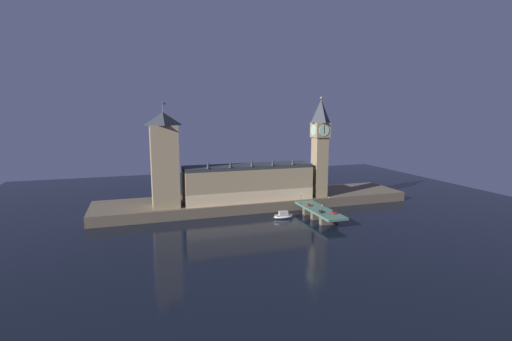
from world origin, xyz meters
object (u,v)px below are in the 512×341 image
Objects in this scene: victoria_tower at (165,160)px; car_northbound_trail at (321,211)px; street_lamp_mid at (329,201)px; pedestrian_near_rail at (319,212)px; street_lamp_near at (322,209)px; car_southbound_lead at (334,212)px; pedestrian_mid_walk at (325,205)px; clock_tower at (320,145)px; car_northbound_lead at (309,205)px; street_lamp_far at (301,197)px; boat_upstream at (283,216)px.

victoria_tower is 15.35× the size of car_northbound_trail.
pedestrian_near_rail is at bearing -139.84° from street_lamp_mid.
pedestrian_near_rail is 0.25× the size of street_lamp_near.
victoria_tower is 105.65m from street_lamp_mid.
car_southbound_lead is (93.19, -46.79, -29.43)m from victoria_tower.
car_southbound_lead is 2.24× the size of pedestrian_mid_walk.
clock_tower is at bearing 62.70° from pedestrian_near_rail.
street_lamp_mid is at bearing -84.78° from pedestrian_mid_walk.
car_northbound_lead is 21.92m from car_southbound_lead.
pedestrian_near_rail is at bearing -27.85° from victoria_tower.
street_lamp_far reaches higher than street_lamp_near.
clock_tower reaches higher than car_northbound_lead.
pedestrian_near_rail is 5.88m from street_lamp_near.
pedestrian_mid_walk is 16.12m from street_lamp_far.
pedestrian_near_rail reaches higher than car_northbound_trail.
pedestrian_near_rail is at bearing -137.46° from car_northbound_trail.
car_northbound_lead is 0.53× the size of street_lamp_mid.
victoria_tower is 90.27m from street_lamp_far.
street_lamp_near is at bearing -113.84° from car_northbound_trail.
pedestrian_near_rail is at bearing 85.18° from street_lamp_near.
pedestrian_near_rail is 0.97× the size of pedestrian_mid_walk.
car_northbound_trail is at bearing 66.16° from street_lamp_near.
boat_upstream is at bearing -154.44° from street_lamp_far.
pedestrian_near_rail is (-2.86, -2.62, 0.28)m from car_northbound_trail.
street_lamp_far is (-3.26, 5.62, 3.95)m from car_northbound_lead.
boat_upstream is at bearing 124.30° from street_lamp_near.
car_northbound_lead is at bearing 5.04° from boat_upstream.
clock_tower reaches higher than car_southbound_lead.
street_lamp_mid is (96.45, -34.73, -25.59)m from victoria_tower.
street_lamp_near is at bearing -55.70° from boat_upstream.
street_lamp_far is 19.09m from boat_upstream.
street_lamp_mid is (8.97, -9.10, 3.93)m from car_northbound_lead.
victoria_tower reaches higher than street_lamp_mid.
street_lamp_mid is at bearing -45.43° from car_northbound_lead.
car_northbound_trail is at bearing 140.49° from car_southbound_lead.
street_lamp_near is (-3.26, -23.82, 3.73)m from car_northbound_lead.
victoria_tower is 101.02m from street_lamp_near.
street_lamp_mid is (8.97, 7.35, 3.94)m from car_northbound_trail.
car_northbound_lead is at bearing 134.57° from street_lamp_mid.
pedestrian_mid_walk is at bearing -110.07° from clock_tower.
street_lamp_near is 19.13m from street_lamp_mid.
victoria_tower is 81.96m from boat_upstream.
clock_tower is 60.31m from street_lamp_near.
car_northbound_lead is at bearing 82.22° from street_lamp_near.
car_northbound_trail is 3.89m from pedestrian_near_rail.
street_lamp_far is at bearing 138.82° from pedestrian_mid_walk.
pedestrian_mid_walk is at bearing 95.22° from street_lamp_mid.
street_lamp_mid is 0.58× the size of boat_upstream.
car_northbound_lead is at bearing -129.87° from clock_tower.
clock_tower reaches higher than pedestrian_mid_walk.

